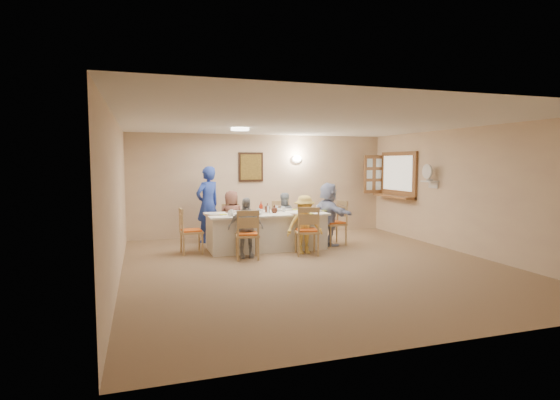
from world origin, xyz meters
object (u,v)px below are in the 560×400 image
object	(u,v)px
diner_back_right	(283,217)
chair_front_right	(307,230)
diner_right_end	(329,214)
chair_left_end	(191,231)
dining_table	(266,231)
caregiver	(208,204)
serving_hatch	(398,175)
diner_back_left	(232,218)
chair_front_left	(247,234)
condiment_ketchup	(261,207)
chair_back_right	(282,221)
diner_front_left	(246,228)
chair_right_end	(334,223)
desk_fan	(429,175)
diner_front_right	(305,225)
chair_back_left	(231,224)

from	to	relation	value
diner_back_right	chair_front_right	bearing A→B (deg)	87.91
diner_right_end	chair_left_end	bearing A→B (deg)	80.84
dining_table	caregiver	distance (m)	1.63
diner_back_right	diner_right_end	bearing A→B (deg)	138.24
serving_hatch	diner_back_left	size ratio (longest dim) A/B	1.24
chair_front_left	condiment_ketchup	size ratio (longest dim) A/B	4.03
chair_front_left	diner_right_end	bearing A→B (deg)	-149.95
diner_right_end	diner_back_left	bearing A→B (deg)	62.23
caregiver	chair_front_left	bearing A→B (deg)	71.58
diner_back_left	chair_back_right	bearing A→B (deg)	-177.01
caregiver	chair_front_right	bearing A→B (deg)	98.83
chair_front_right	diner_front_left	size ratio (longest dim) A/B	0.84
serving_hatch	chair_left_end	world-z (taller)	serving_hatch
chair_right_end	serving_hatch	bearing A→B (deg)	103.18
desk_fan	chair_right_end	bearing A→B (deg)	162.31
serving_hatch	diner_front_right	bearing A→B (deg)	-155.11
condiment_ketchup	serving_hatch	bearing A→B (deg)	10.14
dining_table	serving_hatch	bearing A→B (deg)	11.29
chair_back_right	chair_front_left	xyz separation A→B (m)	(-1.20, -1.60, 0.01)
chair_front_left	chair_right_end	size ratio (longest dim) A/B	0.97
serving_hatch	caregiver	xyz separation A→B (m)	(-4.67, 0.43, -0.64)
dining_table	chair_front_left	bearing A→B (deg)	-126.87
desk_fan	diner_front_right	size ratio (longest dim) A/B	0.26
dining_table	caregiver	world-z (taller)	caregiver
chair_back_right	chair_front_right	xyz separation A→B (m)	(0.00, -1.60, 0.02)
diner_front_left	diner_front_right	distance (m)	1.20
dining_table	diner_back_right	distance (m)	0.92
diner_right_end	chair_back_right	bearing A→B (deg)	36.54
desk_fan	chair_left_end	size ratio (longest dim) A/B	0.32
serving_hatch	diner_front_right	world-z (taller)	serving_hatch
chair_back_left	diner_back_left	distance (m)	0.20
chair_front_left	diner_front_left	size ratio (longest dim) A/B	0.82
serving_hatch	chair_right_end	size ratio (longest dim) A/B	1.53
diner_front_right	caregiver	world-z (taller)	caregiver
desk_fan	diner_front_right	distance (m)	3.07
chair_right_end	chair_left_end	bearing A→B (deg)	-96.04
chair_back_left	caregiver	bearing A→B (deg)	151.77
dining_table	chair_back_left	world-z (taller)	chair_back_left
chair_front_right	diner_front_right	size ratio (longest dim) A/B	0.83
chair_front_right	caregiver	xyz separation A→B (m)	(-1.65, 1.95, 0.38)
dining_table	chair_front_right	size ratio (longest dim) A/B	2.57
chair_back_right	chair_front_left	size ratio (longest dim) A/B	0.98
desk_fan	chair_back_right	bearing A→B (deg)	153.92
chair_back_left	chair_left_end	size ratio (longest dim) A/B	0.96
diner_back_right	diner_right_end	distance (m)	1.07
chair_left_end	diner_right_end	world-z (taller)	diner_right_end
chair_back_right	chair_right_end	bearing A→B (deg)	-31.46
diner_front_left	caregiver	xyz separation A→B (m)	(-0.45, 1.83, 0.29)
desk_fan	diner_back_right	world-z (taller)	desk_fan
desk_fan	caregiver	distance (m)	4.95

